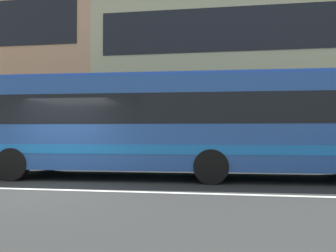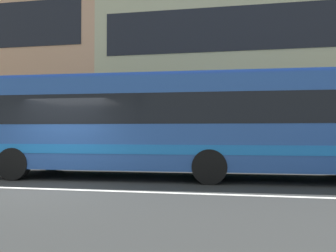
{
  "view_description": "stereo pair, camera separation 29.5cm",
  "coord_description": "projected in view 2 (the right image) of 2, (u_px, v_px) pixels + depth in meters",
  "views": [
    {
      "loc": [
        4.3,
        -7.6,
        1.49
      ],
      "look_at": [
        2.86,
        2.98,
        1.69
      ],
      "focal_mm": 33.51,
      "sensor_mm": 36.0,
      "label": 1
    },
    {
      "loc": [
        4.59,
        -7.56,
        1.49
      ],
      "look_at": [
        2.86,
        2.98,
        1.69
      ],
      "focal_mm": 33.51,
      "sensor_mm": 36.0,
      "label": 2
    }
  ],
  "objects": [
    {
      "name": "apartment_block_right",
      "position": [
        254.0,
        66.0,
        21.91
      ],
      "size": [
        19.22,
        10.48,
        12.28
      ],
      "color": "#B8B68F",
      "rests_on": "ground_plane"
    },
    {
      "name": "hedge_row_far",
      "position": [
        60.0,
        152.0,
        15.17
      ],
      "size": [
        23.24,
        1.1,
        1.05
      ],
      "primitive_type": "cube",
      "color": "#195023",
      "rests_on": "ground_plane"
    },
    {
      "name": "transit_bus",
      "position": [
        185.0,
        122.0,
        10.2
      ],
      "size": [
        12.53,
        3.01,
        3.28
      ],
      "color": "#28509C",
      "rests_on": "ground_plane"
    },
    {
      "name": "lane_centre_line",
      "position": [
        42.0,
        189.0,
        8.17
      ],
      "size": [
        60.0,
        0.16,
        0.01
      ],
      "primitive_type": "cube",
      "color": "silver",
      "rests_on": "ground_plane"
    },
    {
      "name": "ground_plane",
      "position": [
        42.0,
        189.0,
        8.17
      ],
      "size": [
        160.0,
        160.0,
        0.0
      ],
      "primitive_type": "plane",
      "color": "#2B2C2C"
    }
  ]
}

